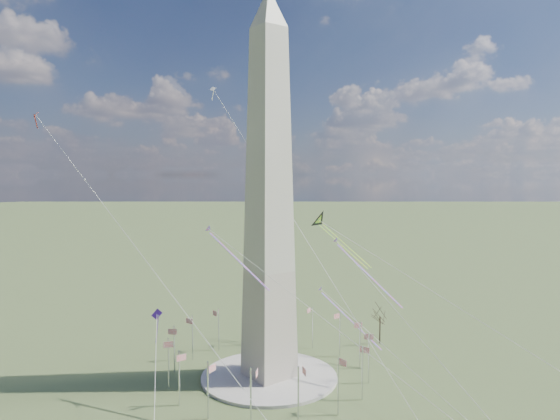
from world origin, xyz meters
TOP-DOWN VIEW (x-y plane):
  - ground at (0.00, 0.00)m, footprint 2000.00×2000.00m
  - plaza at (0.00, 0.00)m, footprint 36.00×36.00m
  - washington_monument at (0.00, 0.00)m, footprint 15.56×15.56m
  - flagpole_ring at (-0.00, -0.00)m, footprint 54.40×54.40m
  - tree_near at (44.11, 0.29)m, footprint 7.45×7.45m
  - kite_delta_black at (32.41, 15.19)m, footprint 10.16×20.98m
  - kite_diamond_purple at (-29.26, 4.46)m, footprint 1.89×2.79m
  - kite_streamer_left at (21.08, -11.23)m, footprint 2.87×23.00m
  - kite_streamer_mid at (-15.88, -6.07)m, footprint 6.01×18.83m
  - kite_streamer_right at (25.52, -0.65)m, footprint 5.45×21.52m
  - kite_small_red at (-46.96, 37.63)m, footprint 1.42×2.01m
  - kite_small_white at (6.82, 39.89)m, footprint 1.61×1.53m

SIDE VIEW (x-z plane):
  - ground at x=0.00m, z-range 0.00..0.00m
  - plaza at x=0.00m, z-range 0.00..0.80m
  - flagpole_ring at x=0.00m, z-range 0.77..13.77m
  - tree_near at x=44.11m, z-range 2.77..15.81m
  - kite_streamer_right at x=25.52m, z-range 6.79..21.68m
  - kite_diamond_purple at x=-29.26m, z-range 16.06..24.54m
  - kite_streamer_left at x=21.08m, z-range 22.29..38.08m
  - kite_streamer_mid at x=-15.88m, z-range 29.63..42.79m
  - kite_delta_black at x=32.41m, z-range 29.60..46.68m
  - washington_monument at x=0.00m, z-range -2.05..97.95m
  - kite_small_red at x=-46.96m, z-range 66.65..70.84m
  - kite_small_white at x=6.82m, z-range 78.99..83.50m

